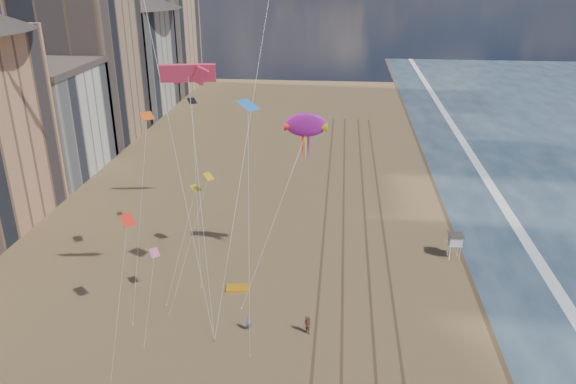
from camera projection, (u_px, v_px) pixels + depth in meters
The scene contains 10 objects.
wet_sand at pixel (483, 226), 71.55m from camera, with size 260.00×260.00×0.00m, color #42301E.
foam at pixel (517, 227), 71.18m from camera, with size 260.00×260.00×0.00m, color white.
tracks at pixel (355, 258), 63.83m from camera, with size 7.68×120.00×0.01m.
buildings at pixel (71, 73), 95.63m from camera, with size 34.72×131.35×29.00m.
lifeguard_stand at pixel (455, 240), 62.98m from camera, with size 1.65×1.65×2.98m.
grounded_kite at pixel (237, 288), 57.75m from camera, with size 2.24×1.42×0.25m, color orange.
show_kite at pixel (306, 125), 54.08m from camera, with size 4.93×3.99×19.13m.
kite_flyer_a at pixel (248, 323), 51.11m from camera, with size 0.55×0.36×1.52m, color slate.
kite_flyer_b at pixel (307, 325), 50.53m from camera, with size 0.91×0.71×1.86m, color #8C5A47.
small_kites at pixel (188, 157), 52.61m from camera, with size 12.12×16.78×16.10m.
Camera 1 is at (0.38, -26.52, 31.46)m, focal length 35.00 mm.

